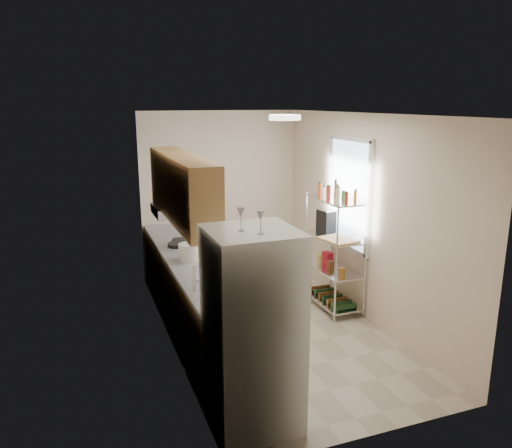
{
  "coord_description": "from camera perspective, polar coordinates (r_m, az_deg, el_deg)",
  "views": [
    {
      "loc": [
        -2.18,
        -5.28,
        2.74
      ],
      "look_at": [
        -0.12,
        0.25,
        1.28
      ],
      "focal_mm": 35.0,
      "sensor_mm": 36.0,
      "label": 1
    }
  ],
  "objects": [
    {
      "name": "room",
      "position": [
        5.89,
        1.98,
        -0.27
      ],
      "size": [
        2.52,
        4.42,
        2.62
      ],
      "color": "#BDB199",
      "rests_on": "ground"
    },
    {
      "name": "counter_run",
      "position": [
        6.29,
        -7.47,
        -7.57
      ],
      "size": [
        0.63,
        3.51,
        0.9
      ],
      "color": "#A07844",
      "rests_on": "ground"
    },
    {
      "name": "upper_cabinets",
      "position": [
        5.57,
        -8.49,
        4.13
      ],
      "size": [
        0.33,
        2.2,
        0.72
      ],
      "primitive_type": "cube",
      "color": "#A07844",
      "rests_on": "room"
    },
    {
      "name": "range_hood",
      "position": [
        6.43,
        -9.37,
        1.59
      ],
      "size": [
        0.5,
        0.6,
        0.12
      ],
      "primitive_type": "cube",
      "color": "#B7BABC",
      "rests_on": "room"
    },
    {
      "name": "window",
      "position": [
        6.69,
        10.62,
        3.4
      ],
      "size": [
        0.06,
        1.0,
        1.46
      ],
      "primitive_type": "cube",
      "color": "white",
      "rests_on": "room"
    },
    {
      "name": "bakers_rack",
      "position": [
        6.62,
        9.05,
        -0.55
      ],
      "size": [
        0.45,
        0.9,
        1.73
      ],
      "color": "silver",
      "rests_on": "ground"
    },
    {
      "name": "ceiling_dome",
      "position": [
        5.44,
        3.32,
        12.07
      ],
      "size": [
        0.34,
        0.34,
        0.05
      ],
      "primitive_type": "cylinder",
      "color": "white",
      "rests_on": "room"
    },
    {
      "name": "refrigerator",
      "position": [
        4.27,
        -0.43,
        -12.06
      ],
      "size": [
        0.72,
        0.72,
        1.74
      ],
      "primitive_type": "cube",
      "color": "white",
      "rests_on": "ground"
    },
    {
      "name": "wine_glass_a",
      "position": [
        3.82,
        0.53,
        0.22
      ],
      "size": [
        0.07,
        0.07,
        0.19
      ],
      "primitive_type": null,
      "color": "silver",
      "rests_on": "refrigerator"
    },
    {
      "name": "wine_glass_b",
      "position": [
        3.91,
        -1.72,
        0.55
      ],
      "size": [
        0.07,
        0.07,
        0.19
      ],
      "primitive_type": null,
      "color": "silver",
      "rests_on": "refrigerator"
    },
    {
      "name": "rice_cooker",
      "position": [
        5.97,
        -7.67,
        -3.2
      ],
      "size": [
        0.25,
        0.25,
        0.2
      ],
      "primitive_type": "cylinder",
      "color": "silver",
      "rests_on": "counter_run"
    },
    {
      "name": "frying_pan_large",
      "position": [
        6.57,
        -8.95,
        -2.35
      ],
      "size": [
        0.26,
        0.26,
        0.04
      ],
      "primitive_type": "cylinder",
      "rotation": [
        0.0,
        0.0,
        -0.02
      ],
      "color": "black",
      "rests_on": "counter_run"
    },
    {
      "name": "frying_pan_small",
      "position": [
        6.77,
        -8.75,
        -1.87
      ],
      "size": [
        0.22,
        0.22,
        0.04
      ],
      "primitive_type": "cylinder",
      "rotation": [
        0.0,
        0.0,
        0.11
      ],
      "color": "black",
      "rests_on": "counter_run"
    },
    {
      "name": "cutting_board",
      "position": [
        6.41,
        9.39,
        -1.8
      ],
      "size": [
        0.43,
        0.51,
        0.03
      ],
      "primitive_type": "cube",
      "rotation": [
        0.0,
        0.0,
        0.2
      ],
      "color": "tan",
      "rests_on": "bakers_rack"
    },
    {
      "name": "espresso_machine",
      "position": [
        6.92,
        8.03,
        0.54
      ],
      "size": [
        0.2,
        0.27,
        0.3
      ],
      "primitive_type": "cube",
      "rotation": [
        0.0,
        0.0,
        0.11
      ],
      "color": "black",
      "rests_on": "bakers_rack"
    },
    {
      "name": "storage_bag",
      "position": [
        6.94,
        8.17,
        -3.86
      ],
      "size": [
        0.11,
        0.15,
        0.16
      ],
      "primitive_type": "cube",
      "rotation": [
        0.0,
        0.0,
        0.07
      ],
      "color": "#AC1522",
      "rests_on": "bakers_rack"
    }
  ]
}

